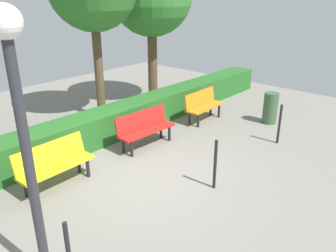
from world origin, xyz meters
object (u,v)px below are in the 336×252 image
at_px(lamp_post, 18,104).
at_px(trash_bin, 270,108).
at_px(bench_orange, 203,105).
at_px(bench_yellow, 54,163).
at_px(bench_red, 145,127).

distance_m(lamp_post, trash_bin, 7.52).
height_order(bench_orange, bench_yellow, bench_orange).
bearing_deg(bench_orange, trash_bin, 123.96).
bearing_deg(trash_bin, lamp_post, 3.39).
xyz_separation_m(bench_red, bench_yellow, (2.43, -0.00, -0.00)).
xyz_separation_m(bench_yellow, trash_bin, (-5.88, 1.56, -0.04)).
xyz_separation_m(lamp_post, trash_bin, (-7.24, -0.43, -1.98)).
height_order(bench_red, trash_bin, trash_bin).
bearing_deg(trash_bin, bench_orange, -54.88).
bearing_deg(bench_red, bench_orange, -177.31).
relative_size(bench_red, lamp_post, 0.45).
relative_size(bench_red, trash_bin, 1.75).
bearing_deg(bench_yellow, bench_red, 177.97).
height_order(lamp_post, trash_bin, lamp_post).
bearing_deg(bench_orange, bench_yellow, -1.23).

